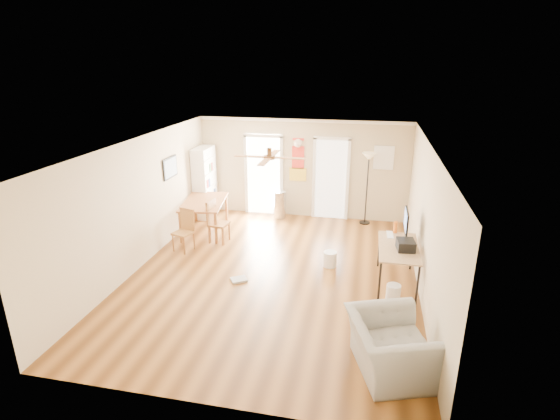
% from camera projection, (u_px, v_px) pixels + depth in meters
% --- Properties ---
extents(floor, '(7.00, 7.00, 0.00)m').
position_uv_depth(floor, '(274.00, 274.00, 8.58)').
color(floor, brown).
rests_on(floor, ground).
extents(ceiling, '(5.50, 7.00, 0.00)m').
position_uv_depth(ceiling, '(273.00, 144.00, 7.71)').
color(ceiling, silver).
rests_on(ceiling, floor).
extents(wall_back, '(5.50, 0.04, 2.60)m').
position_uv_depth(wall_back, '(303.00, 169.00, 11.37)').
color(wall_back, beige).
rests_on(wall_back, floor).
extents(wall_front, '(5.50, 0.04, 2.60)m').
position_uv_depth(wall_front, '(206.00, 315.00, 4.91)').
color(wall_front, beige).
rests_on(wall_front, floor).
extents(wall_left, '(0.04, 7.00, 2.60)m').
position_uv_depth(wall_left, '(140.00, 203.00, 8.68)').
color(wall_left, beige).
rests_on(wall_left, floor).
extents(wall_right, '(0.04, 7.00, 2.60)m').
position_uv_depth(wall_right, '(426.00, 224.00, 7.61)').
color(wall_right, beige).
rests_on(wall_right, floor).
extents(crown_molding, '(5.50, 7.00, 0.08)m').
position_uv_depth(crown_molding, '(273.00, 147.00, 7.73)').
color(crown_molding, white).
rests_on(crown_molding, wall_back).
extents(kitchen_doorway, '(0.90, 0.10, 2.10)m').
position_uv_depth(kitchen_doorway, '(264.00, 176.00, 11.65)').
color(kitchen_doorway, white).
rests_on(kitchen_doorway, wall_back).
extents(bathroom_doorway, '(0.80, 0.10, 2.10)m').
position_uv_depth(bathroom_doorway, '(331.00, 180.00, 11.30)').
color(bathroom_doorway, white).
rests_on(bathroom_doorway, wall_back).
extents(wall_decal, '(0.46, 0.03, 1.10)m').
position_uv_depth(wall_decal, '(298.00, 159.00, 11.30)').
color(wall_decal, red).
rests_on(wall_decal, wall_back).
extents(ac_grille, '(0.50, 0.04, 0.60)m').
position_uv_depth(ac_grille, '(384.00, 158.00, 10.82)').
color(ac_grille, white).
rests_on(ac_grille, wall_back).
extents(framed_poster, '(0.04, 0.66, 0.48)m').
position_uv_depth(framed_poster, '(170.00, 168.00, 9.83)').
color(framed_poster, black).
rests_on(framed_poster, wall_left).
extents(ceiling_fan, '(1.24, 1.24, 0.20)m').
position_uv_depth(ceiling_fan, '(269.00, 157.00, 7.49)').
color(ceiling_fan, '#593819').
rests_on(ceiling_fan, ceiling).
extents(bookshelf, '(0.57, 0.91, 1.87)m').
position_uv_depth(bookshelf, '(205.00, 182.00, 11.48)').
color(bookshelf, white).
rests_on(bookshelf, floor).
extents(dining_table, '(1.18, 1.70, 0.78)m').
position_uv_depth(dining_table, '(205.00, 216.00, 10.59)').
color(dining_table, '#975930').
rests_on(dining_table, floor).
extents(dining_chair_right_a, '(0.43, 0.43, 0.96)m').
position_uv_depth(dining_chair_right_a, '(219.00, 222.00, 10.00)').
color(dining_chair_right_a, olive).
rests_on(dining_chair_right_a, floor).
extents(dining_chair_right_b, '(0.46, 0.46, 0.99)m').
position_uv_depth(dining_chair_right_b, '(219.00, 222.00, 9.96)').
color(dining_chair_right_b, '#A96636').
rests_on(dining_chair_right_b, floor).
extents(dining_chair_near, '(0.48, 0.48, 0.93)m').
position_uv_depth(dining_chair_near, '(183.00, 231.00, 9.51)').
color(dining_chair_near, '#A37034').
rests_on(dining_chair_near, floor).
extents(trash_can, '(0.42, 0.42, 0.73)m').
position_uv_depth(trash_can, '(280.00, 205.00, 11.52)').
color(trash_can, '#B9B9BC').
rests_on(trash_can, floor).
extents(torchiere_lamp, '(0.41, 0.41, 1.85)m').
position_uv_depth(torchiere_lamp, '(367.00, 189.00, 10.94)').
color(torchiere_lamp, black).
rests_on(torchiere_lamp, floor).
extents(computer_desk, '(0.72, 1.44, 0.77)m').
position_uv_depth(computer_desk, '(397.00, 265.00, 8.11)').
color(computer_desk, tan).
rests_on(computer_desk, floor).
extents(imac, '(0.15, 0.62, 0.58)m').
position_uv_depth(imac, '(406.00, 225.00, 8.24)').
color(imac, black).
rests_on(imac, computer_desk).
extents(keyboard, '(0.13, 0.37, 0.01)m').
position_uv_depth(keyboard, '(390.00, 235.00, 8.50)').
color(keyboard, silver).
rests_on(keyboard, computer_desk).
extents(printer, '(0.35, 0.39, 0.19)m').
position_uv_depth(printer, '(406.00, 245.00, 7.81)').
color(printer, black).
rests_on(printer, computer_desk).
extents(orange_bottle, '(0.08, 0.08, 0.23)m').
position_uv_depth(orange_bottle, '(395.00, 227.00, 8.58)').
color(orange_bottle, orange).
rests_on(orange_bottle, computer_desk).
extents(wastebasket_a, '(0.30, 0.30, 0.32)m').
position_uv_depth(wastebasket_a, '(330.00, 259.00, 8.87)').
color(wastebasket_a, silver).
rests_on(wastebasket_a, floor).
extents(wastebasket_b, '(0.28, 0.28, 0.29)m').
position_uv_depth(wastebasket_b, '(393.00, 292.00, 7.64)').
color(wastebasket_b, white).
rests_on(wastebasket_b, floor).
extents(floor_cloth, '(0.38, 0.36, 0.04)m').
position_uv_depth(floor_cloth, '(239.00, 280.00, 8.33)').
color(floor_cloth, '#A2A29D').
rests_on(floor_cloth, floor).
extents(armchair, '(1.36, 1.45, 0.77)m').
position_uv_depth(armchair, '(390.00, 347.00, 5.82)').
color(armchair, '#969691').
rests_on(armchair, floor).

